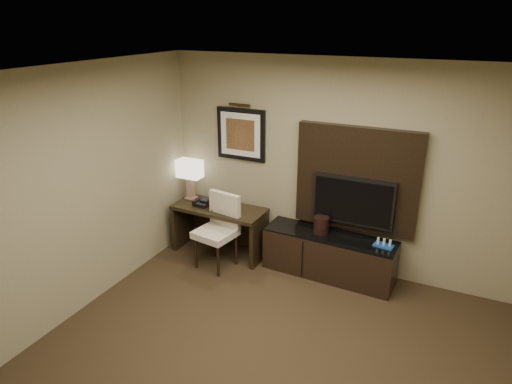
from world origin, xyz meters
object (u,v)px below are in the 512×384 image
Objects in this scene: table_lamp at (190,179)px; desk_phone at (202,202)px; credenza at (329,255)px; tv at (353,201)px; ice_bucket at (321,225)px; minibar_tray at (384,243)px; desk at (220,230)px; desk_chair at (215,233)px.

table_lamp reaches higher than desk_phone.
tv is (0.22, 0.14, 0.73)m from credenza.
tv reaches higher than ice_bucket.
table_lamp is 2.83× the size of desk_phone.
minibar_tray reaches higher than credenza.
minibar_tray is (0.44, -0.16, -0.41)m from tv.
tv is 4.36× the size of minibar_tray.
table_lamp reaches higher than ice_bucket.
desk is 5.94× the size of ice_bucket.
desk_chair reaches higher than credenza.
desk_chair is at bearing -35.82° from desk_phone.
credenza is 1.66× the size of tv.
minibar_tray is at bearing -1.59° from table_lamp.
table_lamp is at bearing 168.75° from desk.
ice_bucket is at bearing 28.07° from desk_chair.
minibar_tray is (0.79, -0.03, -0.07)m from ice_bucket.
desk is at bearing -12.49° from table_lamp.
minibar_tray is at bearing -2.17° from ice_bucket.
table_lamp reaches higher than minibar_tray.
ice_bucket reaches higher than minibar_tray.
tv is at bearing 34.94° from credenza.
table_lamp is at bearing 153.90° from desk_chair.
credenza is at bearing -147.74° from tv.
desk_chair is at bearing -35.50° from table_lamp.
tv is 1.81m from desk_chair.
desk_phone is at bearing -178.16° from minibar_tray.
table_lamp is 2.77m from minibar_tray.
ice_bucket is (-0.13, 0.01, 0.39)m from credenza.
ice_bucket is at bearing 176.53° from credenza.
minibar_tray is (0.66, -0.02, 0.33)m from credenza.
minibar_tray is (2.75, -0.08, -0.37)m from table_lamp.
credenza is 7.69× the size of ice_bucket.
desk_phone is (0.29, -0.16, -0.24)m from table_lamp.
credenza is 1.86m from desk_phone.
table_lamp is at bearing 155.50° from desk_phone.
desk_phone is (-0.24, -0.04, 0.40)m from desk.
ice_bucket is at bearing 7.83° from desk_phone.
desk_phone reaches higher than credenza.
desk is 0.84m from table_lamp.
ice_bucket is (1.96, -0.05, -0.30)m from table_lamp.
table_lamp reaches higher than credenza.
table_lamp is at bearing -178.02° from tv.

